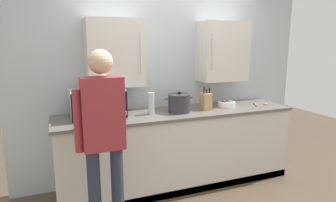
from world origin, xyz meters
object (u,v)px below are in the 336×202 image
at_px(knife_block, 206,101).
at_px(person_figure, 103,133).
at_px(microwave_oven, 96,104).
at_px(fruit_bowl, 227,104).
at_px(wooden_spoon, 261,104).
at_px(thermos_flask, 151,103).
at_px(stock_pot, 179,103).

relative_size(knife_block, person_figure, 0.17).
bearing_deg(microwave_oven, fruit_bowl, -1.19).
bearing_deg(fruit_bowl, knife_block, -175.20).
distance_m(fruit_bowl, wooden_spoon, 0.50).
distance_m(microwave_oven, fruit_bowl, 1.68).
xyz_separation_m(wooden_spoon, thermos_flask, (-1.55, 0.04, 0.12)).
relative_size(stock_pot, wooden_spoon, 1.68).
xyz_separation_m(microwave_oven, fruit_bowl, (1.68, -0.03, -0.12)).
height_order(thermos_flask, person_figure, person_figure).
distance_m(microwave_oven, wooden_spoon, 2.19).
bearing_deg(stock_pot, person_figure, -142.70).
height_order(stock_pot, knife_block, knife_block).
bearing_deg(fruit_bowl, microwave_oven, 178.81).
relative_size(microwave_oven, fruit_bowl, 2.60).
relative_size(wooden_spoon, thermos_flask, 0.85).
xyz_separation_m(thermos_flask, person_figure, (-0.69, -0.81, -0.04)).
bearing_deg(stock_pot, wooden_spoon, -0.84).
bearing_deg(knife_block, wooden_spoon, -2.24).
bearing_deg(fruit_bowl, thermos_flask, -179.00).
relative_size(fruit_bowl, person_figure, 0.13).
distance_m(knife_block, fruit_bowl, 0.34).
bearing_deg(microwave_oven, thermos_flask, -4.81).
bearing_deg(thermos_flask, person_figure, -130.19).
relative_size(microwave_oven, stock_pot, 1.60).
bearing_deg(microwave_oven, person_figure, -93.65).
bearing_deg(wooden_spoon, stock_pot, 179.16).
xyz_separation_m(knife_block, thermos_flask, (-0.72, 0.01, 0.02)).
xyz_separation_m(stock_pot, fruit_bowl, (0.70, 0.04, -0.07)).
xyz_separation_m(microwave_oven, stock_pot, (0.98, -0.08, -0.05)).
height_order(microwave_oven, person_figure, person_figure).
bearing_deg(stock_pot, thermos_flask, 176.06).
xyz_separation_m(stock_pot, wooden_spoon, (1.20, -0.02, -0.10)).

